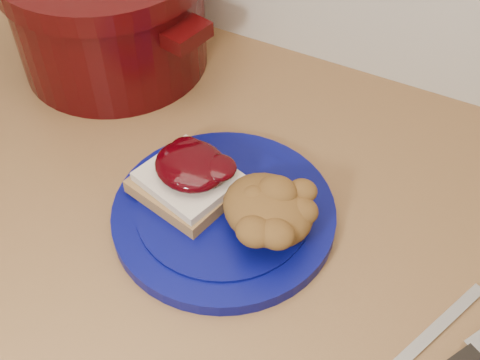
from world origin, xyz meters
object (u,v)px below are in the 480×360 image
at_px(dutch_oven, 109,12).
at_px(pepper_grinder, 97,6).
at_px(plate, 224,214).
at_px(butter_knife, 433,332).

distance_m(dutch_oven, pepper_grinder, 0.06).
bearing_deg(pepper_grinder, plate, -34.08).
bearing_deg(butter_knife, pepper_grinder, 88.61).
height_order(plate, butter_knife, plate).
xyz_separation_m(dutch_oven, pepper_grinder, (-0.05, 0.03, -0.02)).
relative_size(dutch_oven, pepper_grinder, 2.94).
distance_m(plate, dutch_oven, 0.35).
xyz_separation_m(butter_knife, dutch_oven, (-0.53, 0.22, 0.08)).
xyz_separation_m(butter_knife, pepper_grinder, (-0.58, 0.26, 0.05)).
bearing_deg(dutch_oven, plate, -34.16).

